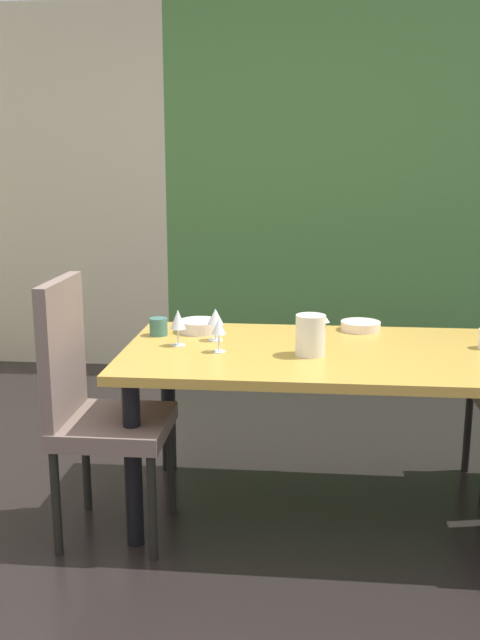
# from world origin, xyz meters

# --- Properties ---
(ground_plane) EXTENTS (5.92, 5.38, 0.02)m
(ground_plane) POSITION_xyz_m (0.00, 0.00, -0.01)
(ground_plane) COLOR black
(back_panel_interior) EXTENTS (2.49, 0.10, 2.58)m
(back_panel_interior) POSITION_xyz_m (-1.72, 2.64, 1.29)
(back_panel_interior) COLOR beige
(back_panel_interior) RESTS_ON ground_plane
(garden_window_panel) EXTENTS (3.43, 0.10, 2.58)m
(garden_window_panel) POSITION_xyz_m (1.25, 2.64, 1.29)
(garden_window_panel) COLOR #4A7C3C
(garden_window_panel) RESTS_ON ground_plane
(dining_table) EXTENTS (1.77, 0.92, 0.74)m
(dining_table) POSITION_xyz_m (0.67, 0.44, 0.65)
(dining_table) COLOR #BB923A
(dining_table) RESTS_ON ground_plane
(chair_left_near) EXTENTS (0.45, 0.44, 1.07)m
(chair_left_near) POSITION_xyz_m (-0.30, 0.16, 0.58)
(chair_left_near) COLOR #6F5C52
(chair_left_near) RESTS_ON ground_plane
(wine_glass_west) EXTENTS (0.07, 0.07, 0.14)m
(wine_glass_west) POSITION_xyz_m (0.15, 0.56, 0.84)
(wine_glass_west) COLOR silver
(wine_glass_west) RESTS_ON dining_table
(wine_glass_south) EXTENTS (0.07, 0.07, 0.16)m
(wine_glass_south) POSITION_xyz_m (0.00, 0.45, 0.85)
(wine_glass_south) COLOR silver
(wine_glass_south) RESTS_ON dining_table
(wine_glass_left) EXTENTS (0.06, 0.06, 0.14)m
(wine_glass_left) POSITION_xyz_m (0.19, 0.37, 0.84)
(wine_glass_left) COLOR silver
(wine_glass_left) RESTS_ON dining_table
(serving_bowl_near_window) EXTENTS (0.20, 0.20, 0.05)m
(serving_bowl_near_window) POSITION_xyz_m (0.06, 0.71, 0.76)
(serving_bowl_near_window) COLOR silver
(serving_bowl_near_window) RESTS_ON dining_table
(serving_bowl_near_shelf) EXTENTS (0.19, 0.19, 0.04)m
(serving_bowl_near_shelf) POSITION_xyz_m (0.80, 0.81, 0.76)
(serving_bowl_near_shelf) COLOR #F1DEC8
(serving_bowl_near_shelf) RESTS_ON dining_table
(cup_center) EXTENTS (0.08, 0.08, 0.08)m
(cup_center) POSITION_xyz_m (-0.12, 0.63, 0.78)
(cup_center) COLOR #3A6E61
(cup_center) RESTS_ON dining_table
(pitcher_east) EXTENTS (0.14, 0.12, 0.17)m
(pitcher_east) POSITION_xyz_m (0.57, 0.35, 0.82)
(pitcher_east) COLOR silver
(pitcher_east) RESTS_ON dining_table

